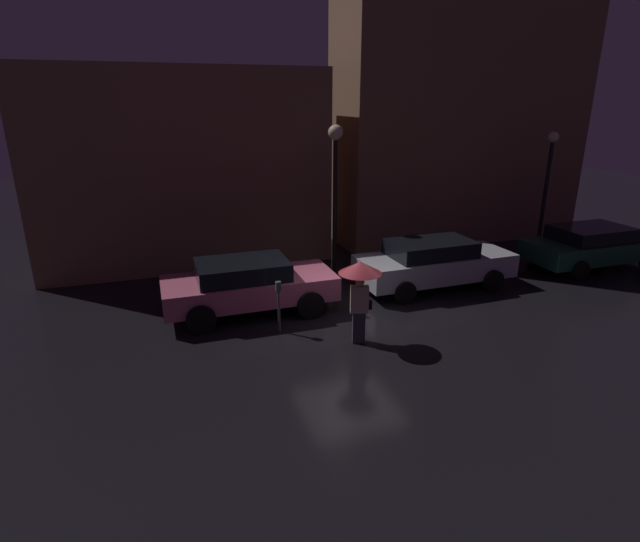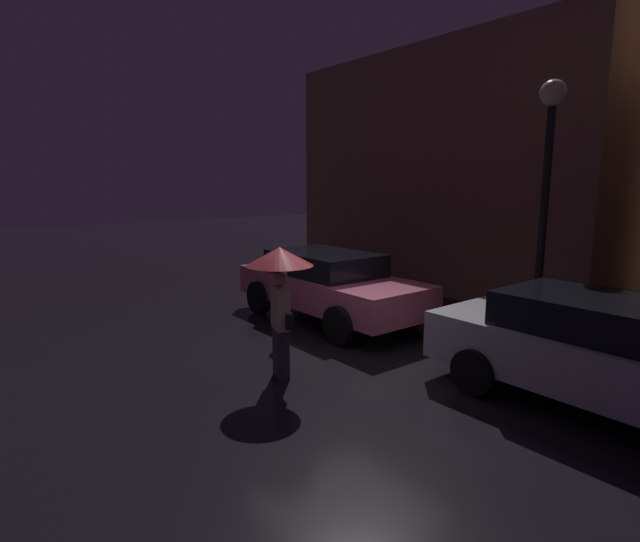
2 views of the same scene
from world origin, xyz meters
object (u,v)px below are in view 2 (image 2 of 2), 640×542
Objects in this scene: pedestrian_with_umbrella at (280,276)px; parked_car_silver at (616,354)px; parking_meter at (283,296)px; street_lamp_near at (548,157)px; parked_car_pink at (329,284)px.

parked_car_silver is at bearing -124.94° from pedestrian_with_umbrella.
parking_meter is 5.29m from street_lamp_near.
parked_car_silver is 3.63× the size of parking_meter.
street_lamp_near is (2.79, 3.75, 2.47)m from parking_meter.
street_lamp_near is (1.22, 4.85, 1.74)m from pedestrian_with_umbrella.
parked_car_silver is 1.01× the size of street_lamp_near.
parking_meter is (-5.04, -1.49, 0.03)m from parked_car_silver.
parking_meter is at bearing -16.74° from pedestrian_with_umbrella.
parking_meter is 0.28× the size of street_lamp_near.
pedestrian_with_umbrella is at bearing -51.38° from parked_car_pink.
pedestrian_with_umbrella reaches higher than parked_car_silver.
parked_car_pink reaches higher than parking_meter.
parked_car_silver is 2.39× the size of pedestrian_with_umbrella.
street_lamp_near reaches higher than parked_car_pink.
street_lamp_near is (3.24, 2.33, 2.50)m from parked_car_pink.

